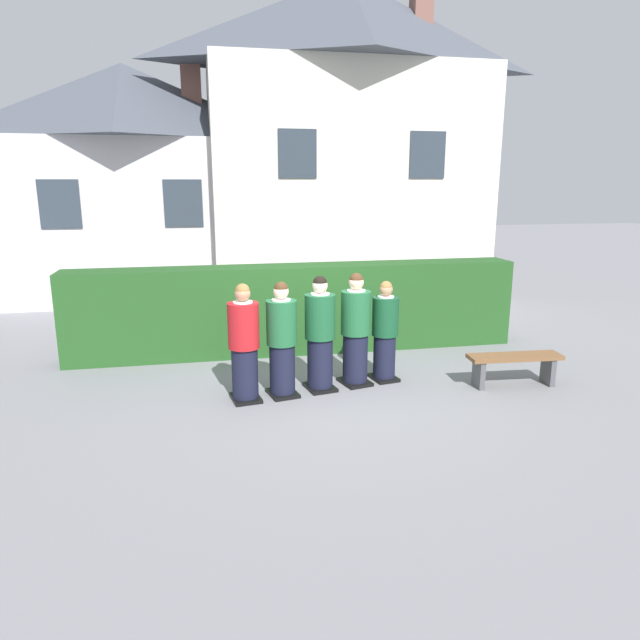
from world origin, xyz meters
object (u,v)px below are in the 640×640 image
student_front_row_2 (320,336)px  wooden_bench (514,363)px  student_in_red_blazer (244,346)px  student_front_row_3 (356,332)px  student_front_row_4 (385,334)px  student_front_row_1 (282,342)px

student_front_row_2 → wooden_bench: student_front_row_2 is taller
student_in_red_blazer → student_front_row_2: (1.11, 0.22, 0.02)m
student_front_row_2 → wooden_bench: size_ratio=1.19×
student_front_row_3 → student_front_row_4: 0.50m
student_front_row_2 → wooden_bench: (2.88, -0.44, -0.46)m
student_front_row_1 → student_front_row_2: bearing=13.2°
student_front_row_2 → student_front_row_4: (1.06, 0.21, -0.07)m
student_in_red_blazer → student_front_row_4: (2.16, 0.43, -0.06)m
student_front_row_2 → student_front_row_3: (0.57, 0.12, 0.00)m
student_front_row_2 → student_front_row_1: bearing=-166.8°
student_front_row_4 → student_front_row_2: bearing=-168.7°
student_front_row_3 → student_front_row_1: bearing=-167.4°
student_in_red_blazer → student_front_row_1: 0.54m
student_in_red_blazer → student_front_row_3: student_front_row_3 is taller
student_in_red_blazer → student_front_row_1: bearing=8.7°
student_front_row_2 → student_front_row_4: 1.08m
student_front_row_2 → student_front_row_3: size_ratio=1.00×
student_front_row_1 → wooden_bench: size_ratio=1.16×
student_front_row_1 → wooden_bench: (3.45, -0.30, -0.44)m
student_front_row_1 → student_front_row_2: student_front_row_2 is taller
student_in_red_blazer → student_front_row_4: 2.21m
student_in_red_blazer → student_front_row_4: bearing=11.2°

